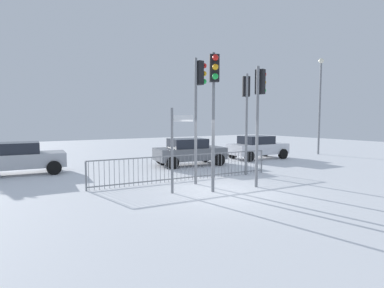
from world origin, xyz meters
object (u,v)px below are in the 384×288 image
car_white_mid (257,147)px  street_lamp (320,96)px  traffic_light_foreground_right (260,99)px  traffic_light_rear_right (214,90)px  car_silver_far (19,158)px  car_grey_trailing (189,151)px  traffic_light_foreground_left (199,93)px  traffic_light_rear_left (246,101)px  direction_sign_post (174,146)px

car_white_mid → street_lamp: bearing=-1.1°
traffic_light_foreground_right → car_white_mid: size_ratio=1.14×
traffic_light_rear_right → car_silver_far: size_ratio=1.22×
car_grey_trailing → traffic_light_foreground_right: bearing=-88.4°
traffic_light_foreground_right → traffic_light_foreground_left: traffic_light_foreground_left is taller
car_white_mid → traffic_light_foreground_left: bearing=-145.5°
traffic_light_foreground_right → traffic_light_rear_left: (1.30, 2.21, 0.07)m
traffic_light_foreground_left → car_grey_trailing: 5.59m
traffic_light_foreground_left → traffic_light_rear_right: (-0.38, -1.53, -0.05)m
traffic_light_foreground_right → traffic_light_rear_right: size_ratio=0.93×
traffic_light_rear_right → direction_sign_post: traffic_light_rear_right is taller
car_silver_far → direction_sign_post: bearing=-53.9°
direction_sign_post → street_lamp: street_lamp is taller
traffic_light_rear_right → street_lamp: (13.28, 5.52, 0.69)m
traffic_light_foreground_left → street_lamp: street_lamp is taller
traffic_light_foreground_right → car_grey_trailing: 6.46m
traffic_light_foreground_right → traffic_light_rear_right: (-2.01, 0.08, 0.23)m
street_lamp → car_white_mid: bearing=175.4°
traffic_light_foreground_left → street_lamp: (12.91, 3.99, 0.64)m
car_white_mid → car_grey_trailing: bearing=-175.4°
traffic_light_foreground_left → car_silver_far: (-5.87, 6.02, -2.77)m
traffic_light_foreground_left → direction_sign_post: traffic_light_foreground_left is taller
traffic_light_foreground_right → street_lamp: (11.27, 5.60, 0.92)m
traffic_light_foreground_right → car_white_mid: 8.68m
traffic_light_foreground_left → car_silver_far: 8.85m
car_silver_far → car_white_mid: size_ratio=1.00×
direction_sign_post → car_silver_far: 8.18m
traffic_light_rear_left → street_lamp: street_lamp is taller
traffic_light_foreground_right → car_silver_far: size_ratio=1.13×
direction_sign_post → car_silver_far: direction_sign_post is taller
traffic_light_foreground_right → car_silver_far: bearing=-152.1°
car_grey_trailing → car_silver_far: 8.25m
traffic_light_rear_right → car_white_mid: size_ratio=1.22×
traffic_light_foreground_right → car_grey_trailing: (0.58, 5.94, -2.48)m
traffic_light_rear_right → traffic_light_rear_left: bearing=-120.0°
car_white_mid → street_lamp: (5.55, -0.44, 3.40)m
traffic_light_rear_right → direction_sign_post: (-1.18, 0.67, -1.85)m
traffic_light_foreground_right → street_lamp: 12.62m
traffic_light_foreground_right → car_silver_far: (-7.50, 7.63, -2.48)m
direction_sign_post → car_silver_far: (-4.32, 6.89, -0.86)m
traffic_light_rear_left → direction_sign_post: bearing=-133.1°
traffic_light_rear_right → street_lamp: street_lamp is taller
traffic_light_foreground_left → car_silver_far: bearing=-141.7°
traffic_light_rear_left → car_silver_far: bearing=177.3°
traffic_light_foreground_right → car_silver_far: traffic_light_foreground_right is taller
traffic_light_foreground_right → traffic_light_foreground_left: (-1.63, 1.61, 0.28)m
car_white_mid → traffic_light_rear_right: bearing=-138.9°
traffic_light_foreground_left → car_silver_far: size_ratio=1.24×
traffic_light_rear_left → car_silver_far: size_ratio=1.16×
traffic_light_rear_left → car_silver_far: traffic_light_rear_left is taller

